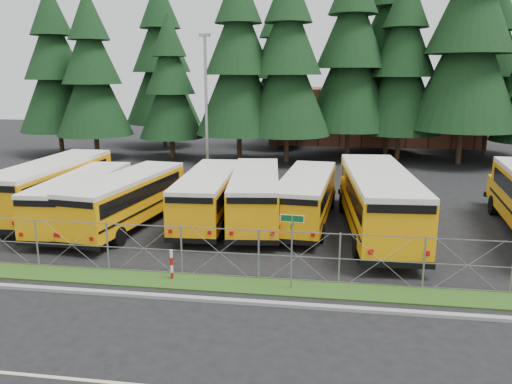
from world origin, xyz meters
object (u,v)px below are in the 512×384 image
bus_3 (210,197)px  striped_bollard (172,265)px  bus_0 (56,187)px  bus_1 (85,200)px  street_sign (292,236)px  bus_5 (307,199)px  bus_6 (377,202)px  light_standard (206,106)px  bus_2 (130,201)px  bus_4 (256,197)px

bus_3 → striped_bollard: bus_3 is taller
bus_0 → bus_1: 3.09m
street_sign → bus_5: bearing=88.9°
bus_1 → bus_6: 14.73m
bus_0 → bus_5: size_ratio=1.13×
bus_0 → bus_3: 8.82m
bus_0 → street_sign: (13.72, -8.26, 0.56)m
bus_6 → striped_bollard: size_ratio=10.06×
light_standard → bus_0: bearing=-130.6°
bus_5 → striped_bollard: bearing=-115.2°
bus_0 → street_sign: bearing=-30.3°
street_sign → striped_bollard: 4.76m
bus_6 → striped_bollard: bus_6 is taller
bus_2 → light_standard: size_ratio=1.01×
bus_0 → light_standard: 11.07m
bus_2 → bus_6: size_ratio=0.85×
bus_2 → bus_3: size_ratio=1.01×
bus_2 → bus_4: bearing=22.5°
bus_2 → striped_bollard: bearing=-48.8°
bus_5 → striped_bollard: size_ratio=8.32×
bus_3 → light_standard: bearing=101.7°
bus_1 → street_sign: (11.14, -6.56, 0.73)m
bus_1 → bus_6: (14.71, 0.47, 0.28)m
bus_4 → bus_2: bearing=-171.9°
bus_3 → bus_2: bearing=-162.6°
striped_bollard → light_standard: 16.81m
striped_bollard → bus_4: bearing=75.7°
striped_bollard → bus_2: bearing=123.3°
bus_2 → bus_3: bearing=28.1°
bus_4 → bus_0: bearing=173.0°
bus_2 → striped_bollard: (4.16, -6.34, -0.74)m
bus_0 → bus_6: bus_6 is taller
bus_0 → street_sign: 16.02m
bus_6 → street_sign: bearing=-120.4°
light_standard → striped_bollard: bearing=-81.1°
bus_1 → striped_bollard: bearing=-46.4°
bus_2 → bus_6: (12.27, 0.48, 0.24)m
bus_5 → bus_4: bearing=-170.6°
bus_3 → bus_5: size_ratio=1.01×
bus_3 → striped_bollard: size_ratio=8.44×
bus_4 → bus_6: 6.19m
street_sign → striped_bollard: size_ratio=2.34×
bus_2 → bus_4: bus_4 is taller
bus_3 → street_sign: bearing=-61.1°
bus_5 → light_standard: (-7.17, 7.72, 4.19)m
bus_0 → bus_4: (11.21, -0.10, -0.12)m
bus_0 → striped_bollard: (9.19, -8.05, -0.87)m
bus_4 → striped_bollard: (-2.02, -7.95, -0.76)m
bus_6 → bus_4: bearing=166.0°
bus_1 → bus_2: bus_2 is taller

